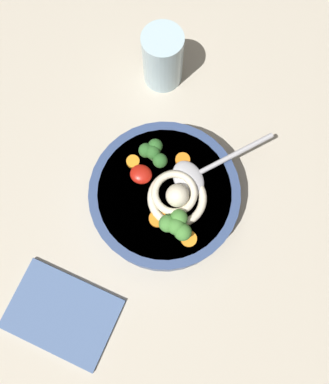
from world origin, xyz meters
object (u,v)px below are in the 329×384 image
drinking_glass (163,59)px  folded_napkin (62,313)px  soup_bowl (165,197)px  soup_spoon (196,174)px  noodle_pile (176,196)px

drinking_glass → folded_napkin: size_ratio=0.66×
soup_bowl → folded_napkin: soup_bowl is taller
soup_bowl → soup_spoon: bearing=-132.8°
soup_spoon → folded_napkin: soup_spoon is taller
soup_bowl → soup_spoon: 6.67cm
soup_bowl → noodle_pile: 4.70cm
soup_bowl → noodle_pile: (-1.99, 0.30, 4.24)cm
noodle_pile → soup_spoon: (-1.73, -4.32, -0.44)cm
noodle_pile → soup_spoon: noodle_pile is taller
drinking_glass → soup_spoon: bearing=122.7°
noodle_pile → drinking_glass: bearing=-66.1°
soup_bowl → soup_spoon: size_ratio=1.57×
drinking_glass → soup_bowl: bearing=109.7°
soup_bowl → soup_spoon: soup_spoon is taller
soup_spoon → folded_napkin: size_ratio=0.91×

